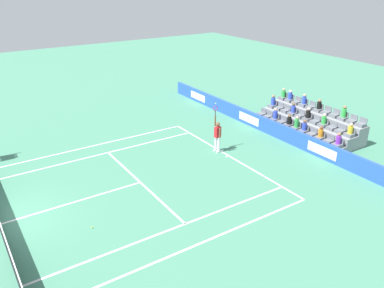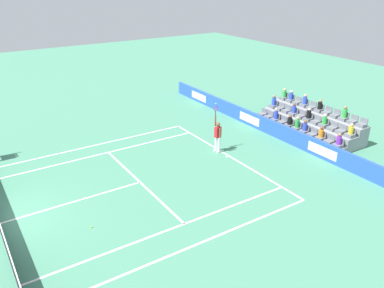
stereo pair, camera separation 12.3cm
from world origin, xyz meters
name	(u,v)px [view 1 (the left image)]	position (x,y,z in m)	size (l,w,h in m)	color
line_baseline	(229,156)	(0.00, -11.89, 0.00)	(10.97, 0.10, 0.01)	white
line_service	(140,182)	(0.00, -6.40, 0.00)	(8.23, 0.10, 0.01)	white
line_centre_service	(76,202)	(0.00, -3.20, 0.00)	(0.10, 6.40, 0.01)	white
line_singles_sideline_left	(100,154)	(4.12, -5.95, 0.00)	(0.10, 11.89, 0.01)	white
line_singles_sideline_right	(176,228)	(-4.12, -5.95, 0.00)	(0.10, 11.89, 0.01)	white
line_doubles_sideline_left	(92,146)	(5.49, -5.95, 0.00)	(0.10, 11.89, 0.01)	white
line_doubles_sideline_right	(195,246)	(-5.49, -5.95, 0.00)	(0.10, 11.89, 0.01)	white
line_centre_mark	(227,156)	(0.00, -11.79, 0.00)	(0.10, 0.20, 0.01)	white
sponsor_barrier	(283,133)	(0.00, -16.03, 0.47)	(24.26, 0.22, 0.95)	blue
tennis_player	(217,135)	(0.85, -11.70, 0.99)	(0.53, 0.39, 2.85)	white
stadium_stand	(309,124)	(0.00, -18.33, 0.56)	(6.82, 2.85, 2.17)	gray
loose_tennis_ball	(92,227)	(-2.31, -3.11, 0.03)	(0.07, 0.07, 0.07)	#D1E533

